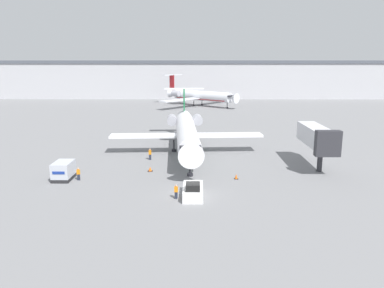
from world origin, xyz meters
TOP-DOWN VIEW (x-y plane):
  - ground_plane at (0.00, 0.00)m, footprint 600.00×600.00m
  - terminal_building at (0.00, 120.00)m, footprint 180.00×16.80m
  - airplane_main at (-1.02, 20.62)m, footprint 25.31×32.43m
  - pushback_tug at (0.25, -0.21)m, footprint 2.22×4.79m
  - luggage_cart at (-16.41, 5.91)m, footprint 2.19×3.44m
  - worker_near_tug at (-1.60, -0.82)m, footprint 0.40×0.24m
  - worker_by_wing at (-6.53, 15.93)m, footprint 0.40×0.25m
  - worker_on_apron at (-14.42, 5.63)m, footprint 0.40×0.24m
  - traffic_cone_left at (-5.77, 9.73)m, footprint 0.67×0.67m
  - traffic_cone_right at (5.77, 6.41)m, footprint 0.50×0.50m
  - airplane_parked_far_left at (1.61, 88.66)m, footprint 26.37×28.92m
  - jet_bridge at (17.59, 11.98)m, footprint 3.20×10.93m

SIDE VIEW (x-z plane):
  - ground_plane at x=0.00m, z-range 0.00..0.00m
  - traffic_cone_left at x=-5.77m, z-range -0.02..0.60m
  - traffic_cone_right at x=5.77m, z-range -0.02..0.65m
  - pushback_tug at x=0.25m, z-range -0.24..1.65m
  - worker_near_tug at x=-1.60m, z-range 0.03..1.65m
  - worker_on_apron at x=-14.42m, z-range 0.03..1.67m
  - worker_by_wing at x=-6.53m, z-range 0.04..1.81m
  - luggage_cart at x=-16.41m, z-range 0.00..2.33m
  - airplane_parked_far_left at x=1.61m, z-range -1.63..8.66m
  - airplane_main at x=-1.02m, z-range -1.23..8.44m
  - jet_bridge at x=17.59m, z-range 1.35..7.54m
  - terminal_building at x=0.00m, z-range 0.03..15.36m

